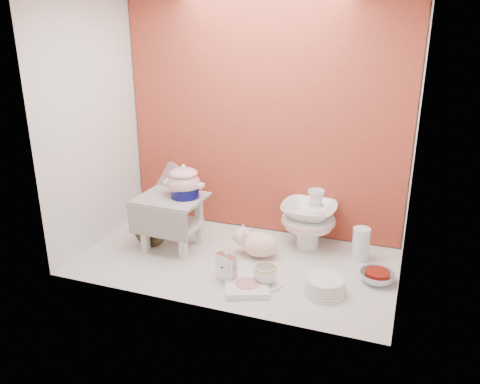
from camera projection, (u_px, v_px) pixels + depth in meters
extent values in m
plane|color=silver|center=(236.00, 261.00, 2.82)|extent=(1.80, 1.80, 0.00)
cube|color=#BF362F|center=(263.00, 117.00, 3.01)|extent=(1.80, 0.06, 1.50)
cube|color=silver|center=(92.00, 122.00, 2.86)|extent=(0.06, 1.00, 1.50)
cube|color=silver|center=(415.00, 149.00, 2.28)|extent=(0.06, 1.00, 1.50)
cylinder|color=#0A0B4B|center=(185.00, 192.00, 2.87)|extent=(0.20, 0.20, 0.06)
imported|color=white|center=(171.00, 206.00, 3.30)|extent=(0.26, 0.26, 0.25)
cube|color=silver|center=(226.00, 267.00, 2.57)|extent=(0.13, 0.08, 0.18)
ellipsoid|color=beige|center=(259.00, 244.00, 2.84)|extent=(0.33, 0.28, 0.16)
cylinder|color=white|center=(265.00, 283.00, 2.57)|extent=(0.21, 0.21, 0.01)
imported|color=white|center=(265.00, 274.00, 2.55)|extent=(0.12, 0.12, 0.10)
cube|color=white|center=(247.00, 286.00, 2.52)|extent=(0.29, 0.29, 0.03)
cylinder|color=white|center=(325.00, 286.00, 2.47)|extent=(0.25, 0.25, 0.09)
imported|color=silver|center=(377.00, 277.00, 2.58)|extent=(0.20, 0.20, 0.06)
cylinder|color=silver|center=(361.00, 244.00, 2.80)|extent=(0.13, 0.13, 0.20)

